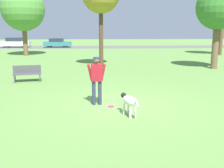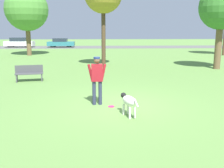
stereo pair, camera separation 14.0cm
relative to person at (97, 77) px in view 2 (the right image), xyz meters
The scene contains 10 objects.
ground_plane 1.26m from the person, ahead, with size 120.00×120.00×0.00m, color #608C42.
far_road_strip 30.37m from the person, 88.63° to the left, with size 120.00×6.00×0.01m.
person is the anchor object (origin of this frame).
dog 1.74m from the person, 52.86° to the right, with size 0.53×1.05×0.68m.
frisbee 1.17m from the person, 30.95° to the right, with size 0.23×0.23×0.02m.
tree_far_left 19.87m from the person, 111.55° to the left, with size 4.28×4.28×6.73m.
tree_near_right 11.96m from the person, 45.74° to the left, with size 2.93×2.93×5.55m.
parked_car_white 32.82m from the person, 111.22° to the left, with size 4.17×1.80×1.43m.
parked_car_teal 30.76m from the person, 100.68° to the left, with size 3.92×1.73×1.32m.
park_bench 5.73m from the person, 128.93° to the left, with size 1.45×0.67×0.84m.
Camera 2 is at (-0.59, -9.07, 2.70)m, focal length 42.00 mm.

